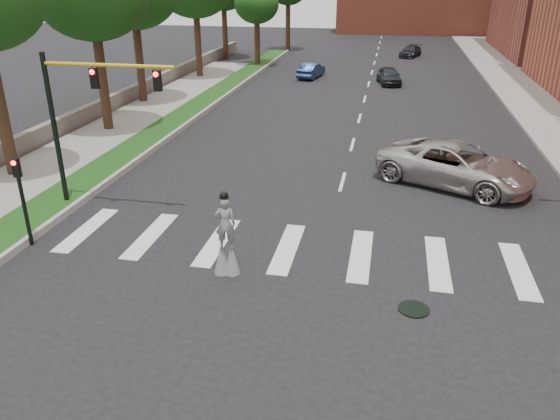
# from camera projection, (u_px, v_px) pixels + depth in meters

# --- Properties ---
(ground_plane) EXTENTS (160.00, 160.00, 0.00)m
(ground_plane) POSITION_uv_depth(u_px,v_px,m) (320.00, 266.00, 18.09)
(ground_plane) COLOR black
(ground_plane) RESTS_ON ground
(grass_median) EXTENTS (2.00, 60.00, 0.25)m
(grass_median) POSITION_uv_depth(u_px,v_px,m) (194.00, 109.00, 38.05)
(grass_median) COLOR #153D11
(grass_median) RESTS_ON ground
(median_curb) EXTENTS (0.20, 60.00, 0.28)m
(median_curb) POSITION_uv_depth(u_px,v_px,m) (208.00, 109.00, 37.86)
(median_curb) COLOR #999993
(median_curb) RESTS_ON ground
(sidewalk_left) EXTENTS (4.00, 60.00, 0.18)m
(sidewalk_left) POSITION_uv_depth(u_px,v_px,m) (79.00, 149.00, 29.64)
(sidewalk_left) COLOR gray
(sidewalk_left) RESTS_ON ground
(sidewalk_right) EXTENTS (5.00, 90.00, 0.18)m
(sidewalk_right) POSITION_uv_depth(u_px,v_px,m) (543.00, 108.00, 38.23)
(sidewalk_right) COLOR gray
(sidewalk_right) RESTS_ON ground
(stone_wall) EXTENTS (0.50, 56.00, 1.10)m
(stone_wall) POSITION_uv_depth(u_px,v_px,m) (133.00, 93.00, 40.66)
(stone_wall) COLOR #615B53
(stone_wall) RESTS_ON ground
(manhole) EXTENTS (0.90, 0.90, 0.04)m
(manhole) POSITION_uv_depth(u_px,v_px,m) (414.00, 309.00, 15.75)
(manhole) COLOR black
(manhole) RESTS_ON ground
(traffic_signal) EXTENTS (5.30, 0.23, 6.20)m
(traffic_signal) POSITION_uv_depth(u_px,v_px,m) (80.00, 108.00, 20.87)
(traffic_signal) COLOR black
(traffic_signal) RESTS_ON ground
(secondary_signal) EXTENTS (0.25, 0.21, 3.23)m
(secondary_signal) POSITION_uv_depth(u_px,v_px,m) (22.00, 194.00, 18.71)
(secondary_signal) COLOR black
(secondary_signal) RESTS_ON ground
(stilt_performer) EXTENTS (0.84, 0.57, 2.83)m
(stilt_performer) POSITION_uv_depth(u_px,v_px,m) (226.00, 242.00, 17.23)
(stilt_performer) COLOR #311E13
(stilt_performer) RESTS_ON ground
(suv_crossing) EXTENTS (7.57, 5.84, 1.91)m
(suv_crossing) POSITION_uv_depth(u_px,v_px,m) (455.00, 165.00, 24.52)
(suv_crossing) COLOR #B8B5AE
(suv_crossing) RESTS_ON ground
(car_near) EXTENTS (2.45, 4.38, 1.41)m
(car_near) POSITION_uv_depth(u_px,v_px,m) (389.00, 76.00, 46.59)
(car_near) COLOR black
(car_near) RESTS_ON ground
(car_mid) EXTENTS (2.13, 4.24, 1.33)m
(car_mid) POSITION_uv_depth(u_px,v_px,m) (311.00, 70.00, 49.23)
(car_mid) COLOR navy
(car_mid) RESTS_ON ground
(car_far) EXTENTS (2.85, 4.47, 1.20)m
(car_far) POSITION_uv_depth(u_px,v_px,m) (411.00, 51.00, 61.24)
(car_far) COLOR black
(car_far) RESTS_ON ground
(tree_6) EXTENTS (4.36, 4.36, 7.78)m
(tree_6) POSITION_uv_depth(u_px,v_px,m) (257.00, 5.00, 53.23)
(tree_6) COLOR #311E13
(tree_6) RESTS_ON ground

